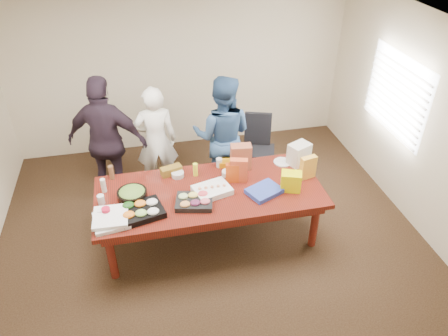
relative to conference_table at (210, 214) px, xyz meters
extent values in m
cube|color=#47301E|center=(0.00, 0.00, -0.39)|extent=(5.50, 5.00, 0.02)
cube|color=white|center=(0.00, 0.00, 2.33)|extent=(5.50, 5.00, 0.02)
cube|color=beige|center=(0.00, 2.50, 0.98)|extent=(5.50, 0.04, 2.70)
cube|color=beige|center=(2.75, 0.00, 0.98)|extent=(0.04, 5.00, 2.70)
cube|color=white|center=(2.72, 0.60, 1.12)|extent=(0.03, 1.40, 1.10)
cube|color=beige|center=(2.68, 0.60, 1.12)|extent=(0.04, 1.36, 1.00)
cube|color=#4C1C0F|center=(0.00, 0.00, 0.00)|extent=(2.80, 1.20, 0.75)
cube|color=black|center=(1.02, 1.19, 0.11)|extent=(0.63, 0.63, 0.98)
imported|color=white|center=(-0.55, 1.20, 0.46)|extent=(0.61, 0.40, 1.66)
imported|color=#2E4F7A|center=(0.38, 1.03, 0.53)|extent=(1.05, 0.93, 1.80)
imported|color=black|center=(-1.21, 1.13, 0.57)|extent=(1.20, 0.80, 1.89)
cube|color=black|center=(-0.85, -0.27, 0.41)|extent=(0.57, 0.49, 0.07)
cube|color=black|center=(-0.23, -0.22, 0.41)|extent=(0.49, 0.42, 0.07)
cube|color=white|center=(0.02, -0.05, 0.41)|extent=(0.51, 0.43, 0.08)
cylinder|color=black|center=(-0.93, 0.03, 0.43)|extent=(0.40, 0.40, 0.12)
cube|color=#2A40A3|center=(0.65, -0.19, 0.40)|extent=(0.49, 0.44, 0.06)
cube|color=#CB4824|center=(0.40, 0.12, 0.54)|extent=(0.24, 0.15, 0.32)
cube|color=gold|center=(1.28, 0.01, 0.53)|extent=(0.22, 0.13, 0.31)
cube|color=#C9470F|center=(0.32, 0.13, 0.50)|extent=(0.18, 0.11, 0.26)
cylinder|color=silver|center=(0.23, 0.49, 0.44)|extent=(0.08, 0.08, 0.12)
cylinder|color=#F3FF2A|center=(-0.12, 0.36, 0.46)|extent=(0.07, 0.07, 0.18)
cylinder|color=brown|center=(-1.18, 0.51, 0.47)|extent=(0.07, 0.07, 0.20)
cylinder|color=silver|center=(-1.27, 0.26, 0.47)|extent=(0.07, 0.07, 0.18)
cube|color=orange|center=(0.34, 0.49, 0.41)|extent=(0.25, 0.18, 0.08)
cube|color=brown|center=(-0.42, 0.46, 0.43)|extent=(0.29, 0.19, 0.11)
cube|color=#994D32|center=(0.50, 0.40, 0.55)|extent=(0.28, 0.18, 0.35)
cylinder|color=red|center=(-1.24, -0.24, 0.44)|extent=(0.12, 0.12, 0.13)
cylinder|color=white|center=(-1.30, -0.22, 0.42)|extent=(0.07, 0.07, 0.10)
cylinder|color=white|center=(-1.30, 0.03, 0.43)|extent=(0.10, 0.10, 0.12)
cube|color=white|center=(-1.19, -0.34, 0.40)|extent=(0.43, 0.43, 0.04)
cube|color=white|center=(-1.19, -0.33, 0.44)|extent=(0.40, 0.40, 0.04)
cylinder|color=white|center=(1.08, 0.40, 0.38)|extent=(0.28, 0.28, 0.01)
cylinder|color=silver|center=(0.48, 0.52, 0.38)|extent=(0.24, 0.24, 0.01)
cylinder|color=beige|center=(0.29, 0.28, 0.41)|extent=(0.18, 0.18, 0.06)
cylinder|color=silver|center=(-0.34, 0.38, 0.41)|extent=(0.16, 0.16, 0.06)
cube|color=beige|center=(1.28, 0.34, 0.52)|extent=(0.34, 0.30, 0.30)
cube|color=#E7E703|center=(0.98, -0.19, 0.50)|extent=(0.29, 0.24, 0.24)
camera|label=1|loc=(-0.73, -4.14, 3.60)|focal=34.27mm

